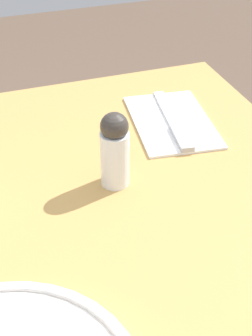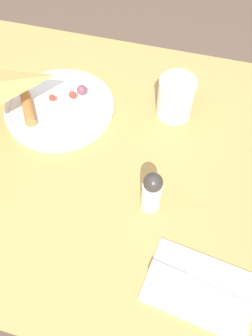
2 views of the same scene
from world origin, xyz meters
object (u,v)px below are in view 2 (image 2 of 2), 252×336
at_px(milk_glass, 175,99).
at_px(napkin_folded, 199,288).
at_px(dining_table, 91,178).
at_px(plate_pizza, 59,106).
at_px(pepper_shaker, 152,192).
at_px(butter_knife, 195,285).

height_order(milk_glass, napkin_folded, milk_glass).
relative_size(dining_table, plate_pizza, 3.70).
height_order(plate_pizza, pepper_shaker, pepper_shaker).
relative_size(dining_table, pepper_shaker, 9.10).
xyz_separation_m(dining_table, pepper_shaker, (0.17, -0.10, 0.18)).
relative_size(dining_table, butter_knife, 5.15).
bearing_deg(napkin_folded, butter_knife, 171.60).
relative_size(plate_pizza, milk_glass, 2.62).
height_order(plate_pizza, napkin_folded, plate_pizza).
xyz_separation_m(dining_table, plate_pizza, (-0.09, 0.08, 0.14)).
xyz_separation_m(dining_table, butter_knife, (0.27, -0.23, 0.14)).
xyz_separation_m(plate_pizza, pepper_shaker, (0.26, -0.19, 0.04)).
bearing_deg(milk_glass, plate_pizza, -166.39).
distance_m(plate_pizza, napkin_folded, 0.49).
bearing_deg(napkin_folded, pepper_shaker, 131.67).
bearing_deg(milk_glass, napkin_folded, -72.74).
relative_size(butter_knife, pepper_shaker, 1.76).
bearing_deg(pepper_shaker, plate_pizza, 144.31).
height_order(butter_knife, pepper_shaker, pepper_shaker).
distance_m(milk_glass, pepper_shaker, 0.25).
distance_m(butter_knife, pepper_shaker, 0.17).
distance_m(napkin_folded, butter_knife, 0.01).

